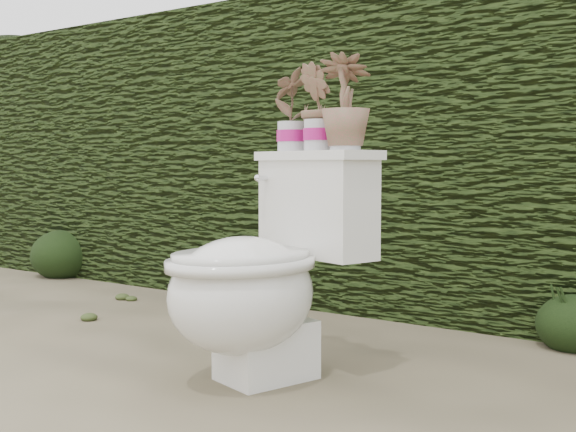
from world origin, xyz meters
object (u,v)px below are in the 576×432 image
Objects in this scene: potted_plant_center at (319,110)px; potted_plant_right at (346,105)px; toilet at (261,276)px; potted_plant_left at (292,112)px.

potted_plant_right is (0.13, -0.04, 0.01)m from potted_plant_center.
potted_plant_right reaches higher than toilet.
potted_plant_center is at bearing 87.55° from toilet.
potted_plant_right is (0.28, -0.09, 0.01)m from potted_plant_left.
toilet is at bearing -58.33° from potted_plant_center.
potted_plant_right reaches higher than potted_plant_left.
potted_plant_center is at bearing 85.94° from potted_plant_left.
potted_plant_left reaches higher than potted_plant_center.
potted_plant_left is at bearing 121.19° from toilet.
potted_plant_left is at bearing -34.95° from potted_plant_right.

